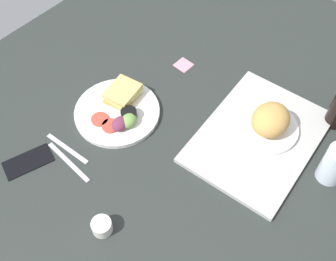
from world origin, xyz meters
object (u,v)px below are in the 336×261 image
object	(u,v)px
serving_tray	(258,137)
sticky_note	(183,65)
cell_phone	(28,161)
bread_plate_near	(269,122)
fork	(67,148)
drinking_glass	(335,164)
plate_with_salad	(119,110)
knife	(68,162)
espresso_cup	(102,226)

from	to	relation	value
serving_tray	sticky_note	distance (cm)	39.61
serving_tray	cell_phone	distance (cm)	71.39
bread_plate_near	fork	distance (cm)	62.94
drinking_glass	serving_tray	bearing A→B (deg)	-83.95
plate_with_salad	cell_phone	distance (cm)	32.61
serving_tray	plate_with_salad	distance (cm)	45.53
serving_tray	cell_phone	size ratio (longest dim) A/B	3.13
knife	sticky_note	size ratio (longest dim) A/B	3.39
cell_phone	fork	bearing A→B (deg)	173.10
serving_tray	drinking_glass	size ratio (longest dim) A/B	3.41
fork	cell_phone	distance (cm)	12.22
bread_plate_near	sticky_note	world-z (taller)	bread_plate_near
knife	fork	bearing A→B (deg)	146.71
drinking_glass	espresso_cup	bearing A→B (deg)	-34.90
sticky_note	knife	bearing A→B (deg)	-0.39
bread_plate_near	knife	size ratio (longest dim) A/B	1.08
serving_tray	drinking_glass	world-z (taller)	drinking_glass
drinking_glass	fork	bearing A→B (deg)	-56.15
cell_phone	plate_with_salad	bearing A→B (deg)	-174.67
serving_tray	knife	xyz separation A→B (cm)	(44.75, -38.76, -0.55)
serving_tray	sticky_note	xyz separation A→B (cm)	(-9.71, -38.40, -0.74)
knife	cell_phone	size ratio (longest dim) A/B	1.32
plate_with_salad	knife	bearing A→B (deg)	3.83
espresso_cup	cell_phone	world-z (taller)	espresso_cup
knife	bread_plate_near	bearing A→B (deg)	54.38
fork	knife	xyz separation A→B (cm)	(3.00, 4.00, 0.00)
bread_plate_near	fork	xyz separation A→B (cm)	(45.27, -43.37, -5.57)
fork	sticky_note	size ratio (longest dim) A/B	3.04
espresso_cup	sticky_note	distance (cm)	66.65
fork	knife	world-z (taller)	same
drinking_glass	sticky_note	xyz separation A→B (cm)	(-7.25, -61.53, -6.55)
drinking_glass	sticky_note	bearing A→B (deg)	-96.72
plate_with_salad	drinking_glass	bearing A→B (deg)	110.34
fork	cell_phone	xyz separation A→B (cm)	(10.98, -5.37, 0.15)
bread_plate_near	drinking_glass	xyz separation A→B (cm)	(1.07, 22.53, 0.78)
drinking_glass	fork	world-z (taller)	drinking_glass
espresso_cup	knife	world-z (taller)	espresso_cup
drinking_glass	cell_phone	size ratio (longest dim) A/B	0.92
cell_phone	knife	bearing A→B (deg)	149.57
plate_with_salad	sticky_note	bearing A→B (deg)	176.37
serving_tray	cell_phone	world-z (taller)	serving_tray
fork	plate_with_salad	bearing A→B (deg)	79.82
fork	knife	distance (cm)	5.00
serving_tray	knife	distance (cm)	59.21
serving_tray	espresso_cup	size ratio (longest dim) A/B	8.04
serving_tray	sticky_note	size ratio (longest dim) A/B	8.04
bread_plate_near	sticky_note	xyz separation A→B (cm)	(-6.19, -39.00, -5.76)
serving_tray	plate_with_salad	world-z (taller)	plate_with_salad
espresso_cup	fork	bearing A→B (deg)	-112.09
fork	sticky_note	world-z (taller)	fork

